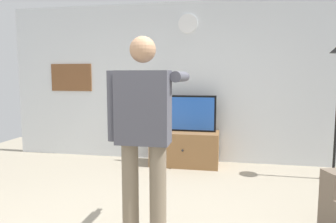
# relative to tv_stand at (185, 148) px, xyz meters

# --- Properties ---
(back_wall) EXTENTS (6.40, 0.10, 2.70)m
(back_wall) POSITION_rel_tv_stand_xyz_m (-0.02, 0.35, 1.07)
(back_wall) COLOR silver
(back_wall) RESTS_ON ground_plane
(tv_stand) EXTENTS (1.10, 0.55, 0.56)m
(tv_stand) POSITION_rel_tv_stand_xyz_m (0.00, 0.00, 0.00)
(tv_stand) COLOR olive
(tv_stand) RESTS_ON ground_plane
(television) EXTENTS (1.00, 0.07, 0.59)m
(television) POSITION_rel_tv_stand_xyz_m (-0.00, 0.05, 0.58)
(television) COLOR black
(television) RESTS_ON tv_stand
(wall_clock) EXTENTS (0.32, 0.03, 0.32)m
(wall_clock) POSITION_rel_tv_stand_xyz_m (-0.00, 0.29, 2.05)
(wall_clock) COLOR white
(framed_picture) EXTENTS (0.78, 0.04, 0.49)m
(framed_picture) POSITION_rel_tv_stand_xyz_m (-2.14, 0.30, 1.16)
(framed_picture) COLOR brown
(person_standing_nearer_lamp) EXTENTS (0.61, 0.78, 1.78)m
(person_standing_nearer_lamp) POSITION_rel_tv_stand_xyz_m (0.00, -2.55, 0.74)
(person_standing_nearer_lamp) COLOR #7A6B56
(person_standing_nearer_lamp) RESTS_ON ground_plane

